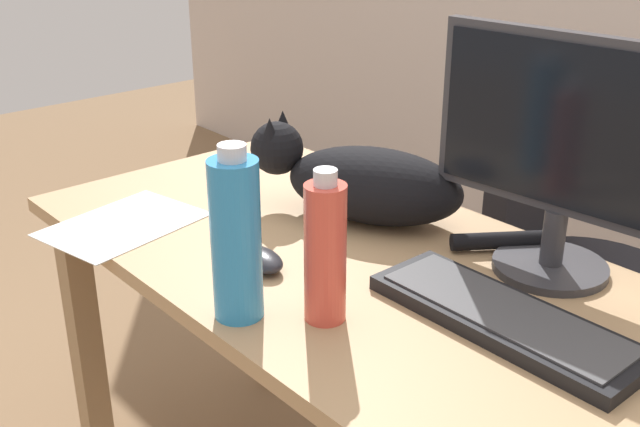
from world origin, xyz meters
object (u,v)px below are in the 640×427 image
object	(u,v)px
water_bottle	(236,238)
cat	(363,181)
monitor	(565,148)
keyboard	(505,318)
office_chair	(567,309)
computer_mouse	(259,259)
spray_bottle	(325,252)

from	to	relation	value
water_bottle	cat	bearing A→B (deg)	109.52
monitor	keyboard	xyz separation A→B (m)	(0.06, -0.21, -0.21)
office_chair	cat	xyz separation A→B (m)	(-0.17, -0.55, 0.43)
office_chair	monitor	size ratio (longest dim) A/B	1.86
water_bottle	computer_mouse	bearing A→B (deg)	131.76
computer_mouse	spray_bottle	size ratio (longest dim) A/B	0.44
monitor	water_bottle	world-z (taller)	monitor
monitor	water_bottle	bearing A→B (deg)	-115.37
water_bottle	spray_bottle	size ratio (longest dim) A/B	1.14
keyboard	computer_mouse	xyz separation A→B (m)	(-0.40, -0.17, 0.00)
keyboard	water_bottle	xyz separation A→B (m)	(-0.30, -0.29, 0.12)
office_chair	spray_bottle	distance (m)	0.99
office_chair	spray_bottle	bearing A→B (deg)	-85.17
cat	spray_bottle	distance (m)	0.40
spray_bottle	water_bottle	bearing A→B (deg)	-135.34
monitor	spray_bottle	bearing A→B (deg)	-109.12
cat	water_bottle	world-z (taller)	water_bottle
keyboard	cat	bearing A→B (deg)	164.73
computer_mouse	water_bottle	xyz separation A→B (m)	(0.11, -0.12, 0.12)
monitor	spray_bottle	size ratio (longest dim) A/B	1.94
keyboard	spray_bottle	world-z (taller)	spray_bottle
office_chair	spray_bottle	size ratio (longest dim) A/B	3.60
office_chair	computer_mouse	distance (m)	0.93
computer_mouse	water_bottle	size ratio (longest dim) A/B	0.39
keyboard	computer_mouse	bearing A→B (deg)	-157.12
keyboard	water_bottle	distance (m)	0.43
monitor	water_bottle	size ratio (longest dim) A/B	1.70
office_chair	keyboard	distance (m)	0.81
spray_bottle	monitor	bearing A→B (deg)	70.88
water_bottle	spray_bottle	bearing A→B (deg)	44.66
office_chair	computer_mouse	xyz separation A→B (m)	(-0.13, -0.84, 0.37)
keyboard	computer_mouse	size ratio (longest dim) A/B	4.00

